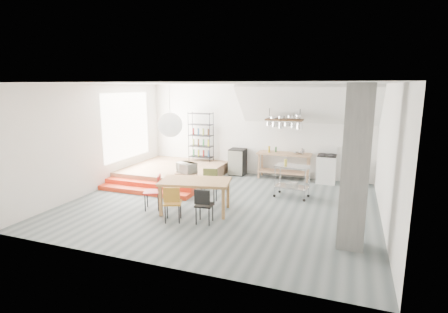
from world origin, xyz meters
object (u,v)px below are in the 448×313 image
at_px(rolling_cart, 292,177).
at_px(mini_fridge, 238,162).
at_px(stove, 326,168).
at_px(dining_table, 195,184).

relative_size(rolling_cart, mini_fridge, 1.07).
distance_m(stove, dining_table, 4.90).
bearing_deg(dining_table, stove, 41.93).
height_order(stove, mini_fridge, stove).
distance_m(dining_table, rolling_cart, 2.90).
height_order(stove, rolling_cart, stove).
relative_size(stove, dining_table, 0.62).
relative_size(stove, mini_fridge, 1.26).
bearing_deg(stove, dining_table, -126.41).
bearing_deg(stove, rolling_cart, -112.74).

